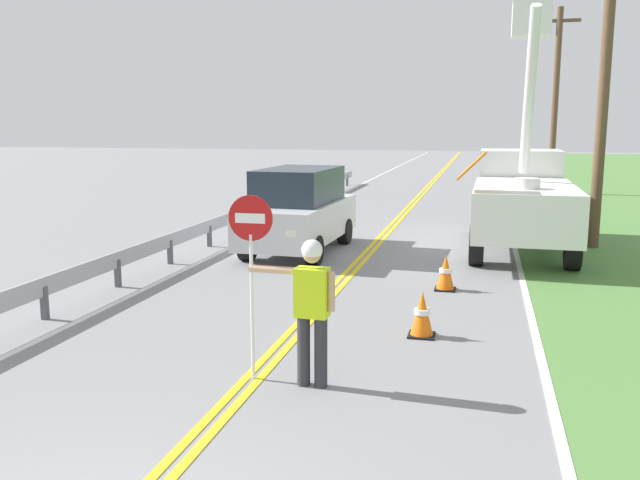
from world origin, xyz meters
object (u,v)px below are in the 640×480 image
(utility_bucket_truck, at_px, (522,193))
(utility_pole_mid, at_px, (555,98))
(stop_sign_paddle, at_px, (251,246))
(oncoming_suv_nearest, at_px, (299,210))
(traffic_cone_lead, at_px, (422,315))
(utility_pole_near, at_px, (605,68))
(flagger_worker, at_px, (311,303))
(traffic_cone_mid, at_px, (446,273))

(utility_bucket_truck, distance_m, utility_pole_mid, 15.39)
(stop_sign_paddle, distance_m, oncoming_suv_nearest, 8.61)
(oncoming_suv_nearest, bearing_deg, traffic_cone_lead, -59.49)
(stop_sign_paddle, relative_size, utility_pole_mid, 0.28)
(stop_sign_paddle, xyz_separation_m, utility_bucket_truck, (3.70, 10.27, -0.27))
(utility_pole_near, distance_m, utility_pole_mid, 14.43)
(oncoming_suv_nearest, bearing_deg, utility_pole_near, 18.19)
(utility_pole_mid, bearing_deg, flagger_worker, -101.21)
(utility_bucket_truck, xyz_separation_m, traffic_cone_mid, (-1.61, -5.02, -1.10))
(stop_sign_paddle, bearing_deg, traffic_cone_lead, 49.70)
(traffic_cone_lead, bearing_deg, utility_bucket_truck, 77.41)
(utility_bucket_truck, relative_size, traffic_cone_lead, 9.77)
(utility_pole_near, height_order, utility_pole_mid, utility_pole_near)
(utility_pole_mid, xyz_separation_m, traffic_cone_mid, (-3.69, -19.99, -4.02))
(traffic_cone_mid, bearing_deg, oncoming_suv_nearest, 140.38)
(utility_pole_near, xyz_separation_m, traffic_cone_mid, (-3.49, -5.55, -4.23))
(oncoming_suv_nearest, xyz_separation_m, traffic_cone_lead, (3.63, -6.16, -0.72))
(oncoming_suv_nearest, distance_m, utility_pole_near, 8.45)
(utility_pole_mid, height_order, traffic_cone_lead, utility_pole_mid)
(utility_pole_near, relative_size, traffic_cone_lead, 12.51)
(stop_sign_paddle, bearing_deg, oncoming_suv_nearest, 101.58)
(stop_sign_paddle, xyz_separation_m, traffic_cone_lead, (1.91, 2.25, -1.37))
(utility_pole_mid, bearing_deg, stop_sign_paddle, -102.90)
(stop_sign_paddle, bearing_deg, utility_pole_mid, 77.10)
(stop_sign_paddle, xyz_separation_m, traffic_cone_mid, (2.09, 5.25, -1.37))
(stop_sign_paddle, bearing_deg, traffic_cone_mid, 68.32)
(flagger_worker, relative_size, stop_sign_paddle, 0.78)
(stop_sign_paddle, height_order, utility_bucket_truck, utility_bucket_truck)
(flagger_worker, bearing_deg, utility_pole_near, 66.09)
(oncoming_suv_nearest, relative_size, utility_pole_near, 0.53)
(stop_sign_paddle, height_order, oncoming_suv_nearest, stop_sign_paddle)
(utility_pole_mid, distance_m, traffic_cone_lead, 23.66)
(stop_sign_paddle, bearing_deg, utility_pole_near, 62.70)
(oncoming_suv_nearest, xyz_separation_m, utility_pole_mid, (7.50, 16.83, 3.30))
(stop_sign_paddle, distance_m, utility_pole_mid, 26.03)
(utility_bucket_truck, relative_size, oncoming_suv_nearest, 1.46)
(utility_bucket_truck, distance_m, oncoming_suv_nearest, 5.75)
(flagger_worker, xyz_separation_m, traffic_cone_mid, (1.32, 5.29, -0.71))
(utility_bucket_truck, relative_size, traffic_cone_mid, 9.77)
(utility_pole_near, height_order, traffic_cone_mid, utility_pole_near)
(stop_sign_paddle, distance_m, traffic_cone_lead, 3.25)
(traffic_cone_lead, bearing_deg, utility_pole_near, 66.78)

